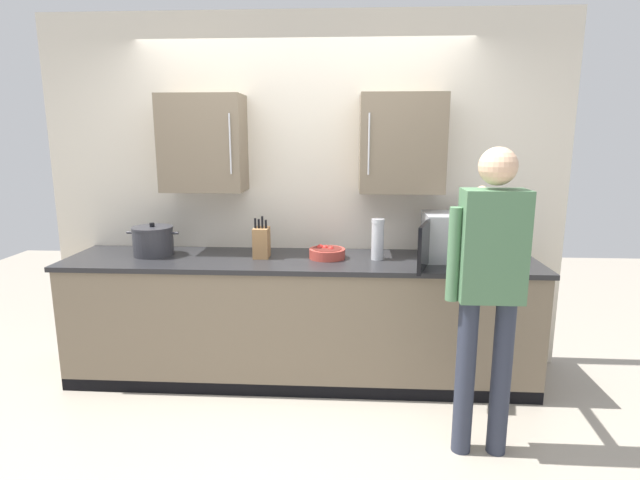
# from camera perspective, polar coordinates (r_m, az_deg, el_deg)

# --- Properties ---
(ground_plane) EXTENTS (9.52, 9.52, 0.00)m
(ground_plane) POSITION_cam_1_polar(r_m,az_deg,el_deg) (3.32, -3.54, -21.05)
(ground_plane) COLOR #9E9384
(back_wall_tiled) EXTENTS (4.01, 0.44, 2.70)m
(back_wall_tiled) POSITION_cam_1_polar(r_m,az_deg,el_deg) (3.92, -1.86, 6.33)
(back_wall_tiled) COLOR beige
(back_wall_tiled) RESTS_ON ground_plane
(counter_unit) EXTENTS (3.42, 0.71, 0.92)m
(counter_unit) POSITION_cam_1_polar(r_m,az_deg,el_deg) (3.80, -2.24, -8.89)
(counter_unit) COLOR #756651
(counter_unit) RESTS_ON ground_plane
(microwave_oven) EXTENTS (0.60, 0.71, 0.33)m
(microwave_oven) POSITION_cam_1_polar(r_m,az_deg,el_deg) (3.72, 15.04, 0.35)
(microwave_oven) COLOR #B7BABF
(microwave_oven) RESTS_ON counter_unit
(fruit_bowl) EXTENTS (0.26, 0.26, 0.09)m
(fruit_bowl) POSITION_cam_1_polar(r_m,az_deg,el_deg) (3.66, 0.80, -1.44)
(fruit_bowl) COLOR #AD3D33
(fruit_bowl) RESTS_ON counter_unit
(stock_pot) EXTENTS (0.39, 0.30, 0.24)m
(stock_pot) POSITION_cam_1_polar(r_m,az_deg,el_deg) (3.94, -18.38, -0.10)
(stock_pot) COLOR #2D2D33
(stock_pot) RESTS_ON counter_unit
(knife_block) EXTENTS (0.11, 0.15, 0.31)m
(knife_block) POSITION_cam_1_polar(r_m,az_deg,el_deg) (3.70, -6.64, -0.25)
(knife_block) COLOR #A37547
(knife_block) RESTS_ON counter_unit
(thermos_flask) EXTENTS (0.09, 0.09, 0.30)m
(thermos_flask) POSITION_cam_1_polar(r_m,az_deg,el_deg) (3.63, 6.54, 0.11)
(thermos_flask) COLOR #B7BABF
(thermos_flask) RESTS_ON counter_unit
(person_figure) EXTENTS (0.44, 0.64, 1.74)m
(person_figure) POSITION_cam_1_polar(r_m,az_deg,el_deg) (2.88, 18.62, -3.99)
(person_figure) COLOR #282D3D
(person_figure) RESTS_ON ground_plane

